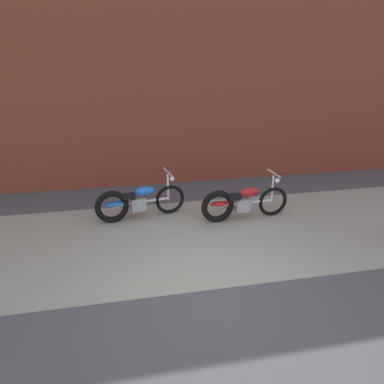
% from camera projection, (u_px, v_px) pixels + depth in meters
% --- Properties ---
extents(ground_plane, '(80.00, 80.00, 0.00)m').
position_uv_depth(ground_plane, '(210.00, 290.00, 5.39)').
color(ground_plane, '#47474C').
extents(sidewalk_slab, '(36.00, 3.50, 0.01)m').
position_uv_depth(sidewalk_slab, '(189.00, 236.00, 6.98)').
color(sidewalk_slab, gray).
rests_on(sidewalk_slab, ground).
extents(brick_building_wall, '(36.00, 0.50, 5.75)m').
position_uv_depth(brick_building_wall, '(164.00, 76.00, 9.09)').
color(brick_building_wall, brown).
rests_on(brick_building_wall, ground).
extents(motorcycle_blue, '(1.99, 0.64, 1.03)m').
position_uv_depth(motorcycle_blue, '(135.00, 202.00, 7.60)').
color(motorcycle_blue, black).
rests_on(motorcycle_blue, ground).
extents(motorcycle_red, '(2.01, 0.58, 1.03)m').
position_uv_depth(motorcycle_red, '(239.00, 203.00, 7.57)').
color(motorcycle_red, black).
rests_on(motorcycle_red, ground).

